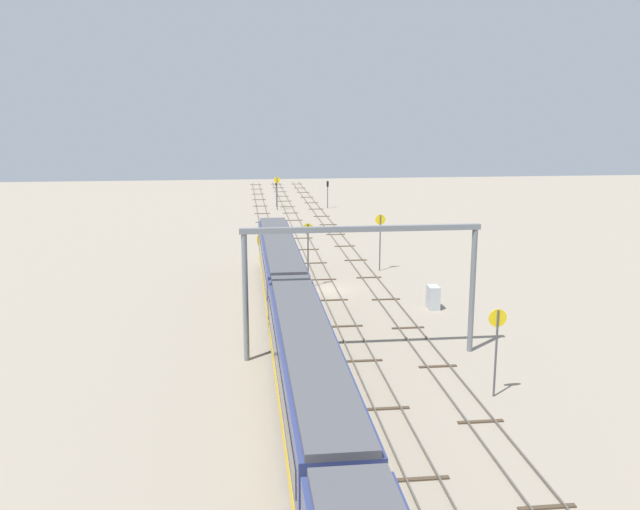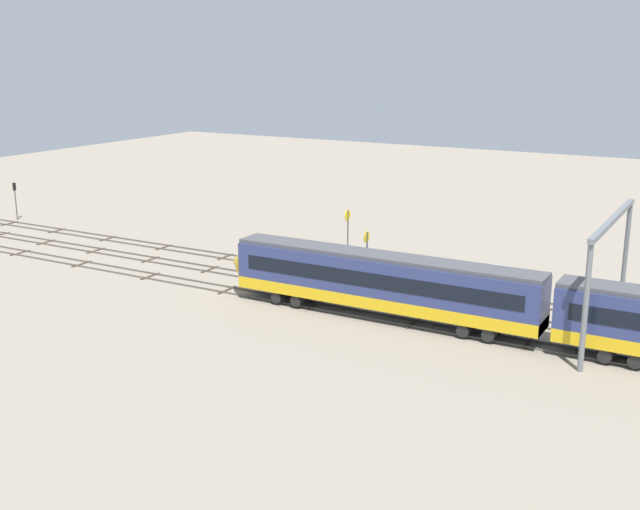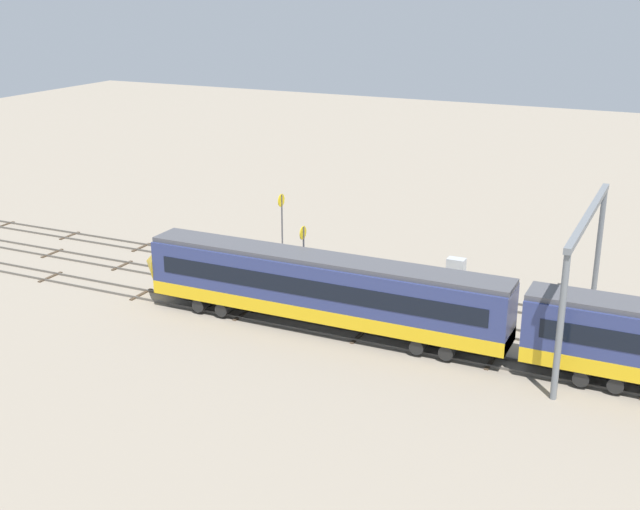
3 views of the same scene
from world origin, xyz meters
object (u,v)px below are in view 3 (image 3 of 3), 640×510
at_px(overhead_gantry, 585,249).
at_px(speed_sign_mid_trackside, 304,256).
at_px(speed_sign_distant_end, 282,218).
at_px(relay_cabinet, 456,271).

bearing_deg(overhead_gantry, speed_sign_mid_trackside, 5.37).
height_order(speed_sign_distant_end, relay_cabinet, speed_sign_distant_end).
bearing_deg(speed_sign_distant_end, relay_cabinet, -173.37).
bearing_deg(relay_cabinet, speed_sign_mid_trackside, 49.60).
xyz_separation_m(overhead_gantry, speed_sign_mid_trackside, (17.75, 1.67, -2.51)).
distance_m(overhead_gantry, speed_sign_distant_end, 24.38).
bearing_deg(speed_sign_mid_trackside, relay_cabinet, -130.40).
height_order(overhead_gantry, speed_sign_distant_end, overhead_gantry).
xyz_separation_m(speed_sign_mid_trackside, speed_sign_distant_end, (5.73, -7.72, -0.03)).
bearing_deg(speed_sign_mid_trackside, speed_sign_distant_end, -53.43).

